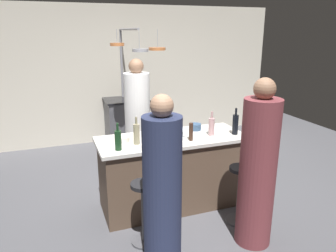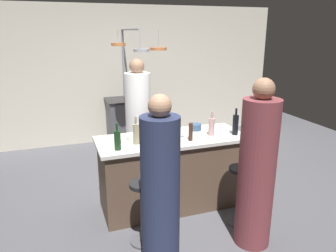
{
  "view_description": "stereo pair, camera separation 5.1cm",
  "coord_description": "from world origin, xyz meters",
  "px_view_note": "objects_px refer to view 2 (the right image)",
  "views": [
    {
      "loc": [
        -1.31,
        -3.43,
        2.13
      ],
      "look_at": [
        0.0,
        0.15,
        1.0
      ],
      "focal_mm": 34.52,
      "sensor_mm": 36.0,
      "label": 1
    },
    {
      "loc": [
        -1.27,
        -3.44,
        2.13
      ],
      "look_at": [
        0.0,
        0.15,
        1.0
      ],
      "focal_mm": 34.52,
      "sensor_mm": 36.0,
      "label": 2
    }
  ],
  "objects_px": {
    "bar_stool_left": "(143,210)",
    "mixing_bowl_ceramic": "(122,139)",
    "bar_stool_right": "(239,192)",
    "guest_right": "(257,171)",
    "wine_bottle_white": "(136,133)",
    "stove_range": "(128,122)",
    "wine_glass_by_chef": "(178,131)",
    "wine_glass_near_left_guest": "(183,129)",
    "cutting_board": "(159,135)",
    "guest_left": "(160,192)",
    "mixing_bowl_blue": "(195,127)",
    "wine_bottle_dark": "(235,124)",
    "wine_bottle_rose": "(212,126)",
    "wine_bottle_red": "(117,140)",
    "chef": "(138,123)",
    "pepper_mill": "(191,132)",
    "potted_plant": "(259,150)"
  },
  "relations": [
    {
      "from": "bar_stool_left",
      "to": "mixing_bowl_ceramic",
      "type": "distance_m",
      "value": 0.87
    },
    {
      "from": "bar_stool_right",
      "to": "guest_right",
      "type": "relative_size",
      "value": 0.39
    },
    {
      "from": "wine_bottle_white",
      "to": "stove_range",
      "type": "bearing_deg",
      "value": 79.69
    },
    {
      "from": "wine_glass_by_chef",
      "to": "bar_stool_right",
      "type": "bearing_deg",
      "value": -43.63
    },
    {
      "from": "bar_stool_right",
      "to": "wine_glass_near_left_guest",
      "type": "relative_size",
      "value": 4.66
    },
    {
      "from": "cutting_board",
      "to": "wine_glass_by_chef",
      "type": "bearing_deg",
      "value": -51.62
    },
    {
      "from": "guest_left",
      "to": "mixing_bowl_blue",
      "type": "bearing_deg",
      "value": 53.92
    },
    {
      "from": "wine_bottle_white",
      "to": "wine_bottle_dark",
      "type": "bearing_deg",
      "value": -3.25
    },
    {
      "from": "cutting_board",
      "to": "wine_bottle_white",
      "type": "distance_m",
      "value": 0.4
    },
    {
      "from": "stove_range",
      "to": "wine_bottle_dark",
      "type": "xyz_separation_m",
      "value": [
        0.77,
        -2.6,
        0.58
      ]
    },
    {
      "from": "wine_bottle_rose",
      "to": "wine_bottle_red",
      "type": "relative_size",
      "value": 0.99
    },
    {
      "from": "mixing_bowl_ceramic",
      "to": "chef",
      "type": "bearing_deg",
      "value": 65.45
    },
    {
      "from": "pepper_mill",
      "to": "bar_stool_right",
      "type": "bearing_deg",
      "value": -46.54
    },
    {
      "from": "potted_plant",
      "to": "wine_glass_near_left_guest",
      "type": "height_order",
      "value": "wine_glass_near_left_guest"
    },
    {
      "from": "chef",
      "to": "mixing_bowl_ceramic",
      "type": "xyz_separation_m",
      "value": [
        -0.44,
        -0.97,
        0.12
      ]
    },
    {
      "from": "guest_left",
      "to": "stove_range",
      "type": "bearing_deg",
      "value": 82.13
    },
    {
      "from": "potted_plant",
      "to": "wine_bottle_rose",
      "type": "relative_size",
      "value": 1.75
    },
    {
      "from": "wine_bottle_rose",
      "to": "wine_bottle_dark",
      "type": "distance_m",
      "value": 0.3
    },
    {
      "from": "bar_stool_left",
      "to": "wine_bottle_white",
      "type": "height_order",
      "value": "wine_bottle_white"
    },
    {
      "from": "cutting_board",
      "to": "wine_bottle_rose",
      "type": "height_order",
      "value": "wine_bottle_rose"
    },
    {
      "from": "cutting_board",
      "to": "wine_glass_near_left_guest",
      "type": "relative_size",
      "value": 2.19
    },
    {
      "from": "chef",
      "to": "guest_right",
      "type": "relative_size",
      "value": 1.02
    },
    {
      "from": "cutting_board",
      "to": "wine_glass_near_left_guest",
      "type": "height_order",
      "value": "wine_glass_near_left_guest"
    },
    {
      "from": "chef",
      "to": "pepper_mill",
      "type": "bearing_deg",
      "value": -75.02
    },
    {
      "from": "stove_range",
      "to": "wine_bottle_red",
      "type": "xyz_separation_m",
      "value": [
        -0.69,
        -2.65,
        0.57
      ]
    },
    {
      "from": "bar_stool_left",
      "to": "wine_bottle_rose",
      "type": "distance_m",
      "value": 1.32
    },
    {
      "from": "pepper_mill",
      "to": "mixing_bowl_ceramic",
      "type": "distance_m",
      "value": 0.8
    },
    {
      "from": "wine_bottle_red",
      "to": "mixing_bowl_blue",
      "type": "distance_m",
      "value": 1.14
    },
    {
      "from": "guest_right",
      "to": "wine_bottle_rose",
      "type": "xyz_separation_m",
      "value": [
        -0.05,
        0.9,
        0.21
      ]
    },
    {
      "from": "bar_stool_left",
      "to": "potted_plant",
      "type": "relative_size",
      "value": 1.31
    },
    {
      "from": "guest_left",
      "to": "pepper_mill",
      "type": "bearing_deg",
      "value": 52.12
    },
    {
      "from": "bar_stool_left",
      "to": "wine_glass_by_chef",
      "type": "relative_size",
      "value": 4.66
    },
    {
      "from": "wine_bottle_dark",
      "to": "wine_bottle_rose",
      "type": "bearing_deg",
      "value": 167.02
    },
    {
      "from": "wine_glass_by_chef",
      "to": "mixing_bowl_blue",
      "type": "distance_m",
      "value": 0.45
    },
    {
      "from": "stove_range",
      "to": "guest_left",
      "type": "height_order",
      "value": "guest_left"
    },
    {
      "from": "pepper_mill",
      "to": "wine_glass_by_chef",
      "type": "distance_m",
      "value": 0.15
    },
    {
      "from": "wine_bottle_rose",
      "to": "guest_right",
      "type": "bearing_deg",
      "value": -86.76
    },
    {
      "from": "pepper_mill",
      "to": "cutting_board",
      "type": "bearing_deg",
      "value": 135.44
    },
    {
      "from": "guest_left",
      "to": "bar_stool_right",
      "type": "relative_size",
      "value": 2.41
    },
    {
      "from": "wine_bottle_red",
      "to": "mixing_bowl_ceramic",
      "type": "bearing_deg",
      "value": 69.01
    },
    {
      "from": "wine_bottle_rose",
      "to": "mixing_bowl_ceramic",
      "type": "relative_size",
      "value": 1.76
    },
    {
      "from": "mixing_bowl_blue",
      "to": "pepper_mill",
      "type": "bearing_deg",
      "value": -121.64
    },
    {
      "from": "mixing_bowl_blue",
      "to": "wine_bottle_rose",
      "type": "bearing_deg",
      "value": -70.55
    },
    {
      "from": "bar_stool_left",
      "to": "potted_plant",
      "type": "distance_m",
      "value": 2.57
    },
    {
      "from": "bar_stool_right",
      "to": "bar_stool_left",
      "type": "bearing_deg",
      "value": 180.0
    },
    {
      "from": "mixing_bowl_blue",
      "to": "wine_bottle_white",
      "type": "bearing_deg",
      "value": -162.74
    },
    {
      "from": "wine_bottle_red",
      "to": "stove_range",
      "type": "bearing_deg",
      "value": 75.31
    },
    {
      "from": "potted_plant",
      "to": "wine_bottle_dark",
      "type": "height_order",
      "value": "wine_bottle_dark"
    },
    {
      "from": "wine_bottle_rose",
      "to": "mixing_bowl_blue",
      "type": "distance_m",
      "value": 0.29
    },
    {
      "from": "potted_plant",
      "to": "chef",
      "type": "bearing_deg",
      "value": 167.9
    }
  ]
}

